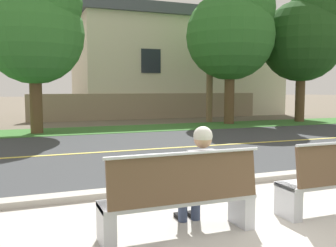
{
  "coord_description": "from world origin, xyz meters",
  "views": [
    {
      "loc": [
        -2.84,
        -3.39,
        1.69
      ],
      "look_at": [
        -0.14,
        3.53,
        1.0
      ],
      "focal_mm": 40.78,
      "sensor_mm": 36.0,
      "label": 1
    }
  ],
  "objects": [
    {
      "name": "seated_person_grey",
      "position": [
        -0.88,
        0.63,
        0.68
      ],
      "size": [
        0.52,
        0.68,
        1.25
      ],
      "color": "#333D56",
      "rests_on": "ground_plane"
    },
    {
      "name": "shade_tree_left",
      "position": [
        6.54,
        12.28,
        4.42
      ],
      "size": [
        4.13,
        4.13,
        6.81
      ],
      "color": "brown",
      "rests_on": "ground_plane"
    },
    {
      "name": "sidewalk_pavement",
      "position": [
        0.0,
        0.4,
        0.01
      ],
      "size": [
        44.0,
        3.6,
        0.01
      ],
      "primitive_type": "cube",
      "color": "#B7B2A8",
      "rests_on": "ground_plane"
    },
    {
      "name": "house_across_street",
      "position": [
        6.73,
        19.74,
        3.22
      ],
      "size": [
        13.49,
        6.91,
        6.36
      ],
      "color": "beige",
      "rests_on": "ground_plane"
    },
    {
      "name": "road_centre_line",
      "position": [
        0.0,
        6.5,
        0.01
      ],
      "size": [
        48.0,
        0.14,
        0.01
      ],
      "primitive_type": "cube",
      "color": "#E0CC4C",
      "rests_on": "ground_plane"
    },
    {
      "name": "far_verge_grass",
      "position": [
        0.0,
        11.86,
        0.01
      ],
      "size": [
        48.0,
        2.8,
        0.02
      ],
      "primitive_type": "cube",
      "color": "#38702D",
      "rests_on": "ground_plane"
    },
    {
      "name": "shade_tree_far_left",
      "position": [
        -2.15,
        11.54,
        3.93
      ],
      "size": [
        3.67,
        3.67,
        6.05
      ],
      "color": "brown",
      "rests_on": "ground_plane"
    },
    {
      "name": "garden_wall",
      "position": [
        3.91,
        16.54,
        0.7
      ],
      "size": [
        13.0,
        0.36,
        1.4
      ],
      "primitive_type": "cube",
      "color": "gray",
      "rests_on": "ground_plane"
    },
    {
      "name": "curb_edge",
      "position": [
        0.0,
        2.35,
        0.06
      ],
      "size": [
        44.0,
        0.3,
        0.11
      ],
      "primitive_type": "cube",
      "color": "#ADA89E",
      "rests_on": "ground_plane"
    },
    {
      "name": "shade_tree_centre",
      "position": [
        10.5,
        12.06,
        4.32
      ],
      "size": [
        4.03,
        4.03,
        6.65
      ],
      "color": "brown",
      "rests_on": "ground_plane"
    },
    {
      "name": "street_asphalt",
      "position": [
        0.0,
        6.5,
        0.0
      ],
      "size": [
        52.0,
        8.0,
        0.01
      ],
      "primitive_type": "cube",
      "color": "#383A3D",
      "rests_on": "ground_plane"
    },
    {
      "name": "ground_plane",
      "position": [
        0.0,
        8.0,
        0.0
      ],
      "size": [
        140.0,
        140.0,
        0.0
      ],
      "primitive_type": "plane",
      "color": "#665B4C"
    },
    {
      "name": "bench_left",
      "position": [
        -1.19,
        0.46,
        0.45
      ],
      "size": [
        1.81,
        0.48,
        1.01
      ],
      "color": "silver",
      "rests_on": "ground_plane"
    }
  ]
}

